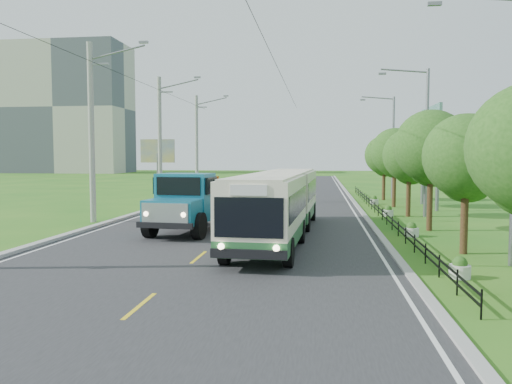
% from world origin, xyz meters
% --- Properties ---
extents(ground, '(240.00, 240.00, 0.00)m').
position_xyz_m(ground, '(0.00, 0.00, 0.00)').
color(ground, '#236618').
rests_on(ground, ground).
extents(road, '(14.00, 120.00, 0.02)m').
position_xyz_m(road, '(0.00, 20.00, 0.01)').
color(road, '#28282B').
rests_on(road, ground).
extents(curb_left, '(0.40, 120.00, 0.15)m').
position_xyz_m(curb_left, '(-7.20, 20.00, 0.07)').
color(curb_left, '#9E9E99').
rests_on(curb_left, ground).
extents(curb_right, '(0.30, 120.00, 0.10)m').
position_xyz_m(curb_right, '(7.15, 20.00, 0.05)').
color(curb_right, '#9E9E99').
rests_on(curb_right, ground).
extents(edge_line_left, '(0.12, 120.00, 0.00)m').
position_xyz_m(edge_line_left, '(-6.65, 20.00, 0.02)').
color(edge_line_left, silver).
rests_on(edge_line_left, road).
extents(edge_line_right, '(0.12, 120.00, 0.00)m').
position_xyz_m(edge_line_right, '(6.65, 20.00, 0.02)').
color(edge_line_right, silver).
rests_on(edge_line_right, road).
extents(centre_dash, '(0.12, 2.20, 0.00)m').
position_xyz_m(centre_dash, '(0.00, 0.00, 0.02)').
color(centre_dash, yellow).
rests_on(centre_dash, road).
extents(railing_right, '(0.04, 40.00, 0.60)m').
position_xyz_m(railing_right, '(8.00, 14.00, 0.30)').
color(railing_right, black).
rests_on(railing_right, ground).
extents(pole_near, '(3.51, 0.32, 10.00)m').
position_xyz_m(pole_near, '(-8.26, 9.00, 5.09)').
color(pole_near, gray).
rests_on(pole_near, ground).
extents(pole_mid, '(3.51, 0.32, 10.00)m').
position_xyz_m(pole_mid, '(-8.26, 21.00, 5.09)').
color(pole_mid, gray).
rests_on(pole_mid, ground).
extents(pole_far, '(3.51, 0.32, 10.00)m').
position_xyz_m(pole_far, '(-8.26, 33.00, 5.09)').
color(pole_far, gray).
rests_on(pole_far, ground).
extents(tree_second, '(3.18, 3.26, 5.30)m').
position_xyz_m(tree_second, '(9.86, 2.14, 3.52)').
color(tree_second, '#382314').
rests_on(tree_second, ground).
extents(tree_third, '(3.60, 3.62, 6.00)m').
position_xyz_m(tree_third, '(9.86, 8.14, 3.99)').
color(tree_third, '#382314').
rests_on(tree_third, ground).
extents(tree_fourth, '(3.24, 3.31, 5.40)m').
position_xyz_m(tree_fourth, '(9.86, 14.14, 3.59)').
color(tree_fourth, '#382314').
rests_on(tree_fourth, ground).
extents(tree_fifth, '(3.48, 3.52, 5.80)m').
position_xyz_m(tree_fifth, '(9.86, 20.14, 3.85)').
color(tree_fifth, '#382314').
rests_on(tree_fifth, ground).
extents(tree_back, '(3.30, 3.36, 5.50)m').
position_xyz_m(tree_back, '(9.86, 26.14, 3.65)').
color(tree_back, '#382314').
rests_on(tree_back, ground).
extents(streetlight_near, '(3.02, 0.20, 9.07)m').
position_xyz_m(streetlight_near, '(10.64, 0.00, 4.90)').
color(streetlight_near, slate).
rests_on(streetlight_near, ground).
extents(streetlight_mid, '(3.02, 0.20, 9.07)m').
position_xyz_m(streetlight_mid, '(10.64, 14.00, 4.90)').
color(streetlight_mid, slate).
rests_on(streetlight_mid, ground).
extents(streetlight_far, '(3.02, 0.20, 9.07)m').
position_xyz_m(streetlight_far, '(10.64, 28.00, 4.90)').
color(streetlight_far, slate).
rests_on(streetlight_far, ground).
extents(planter_front, '(0.64, 0.64, 0.67)m').
position_xyz_m(planter_front, '(8.60, -2.00, 0.29)').
color(planter_front, silver).
rests_on(planter_front, ground).
extents(planter_near, '(0.64, 0.64, 0.67)m').
position_xyz_m(planter_near, '(8.60, 6.00, 0.29)').
color(planter_near, silver).
rests_on(planter_near, ground).
extents(planter_mid, '(0.64, 0.64, 0.67)m').
position_xyz_m(planter_mid, '(8.60, 14.00, 0.29)').
color(planter_mid, silver).
rests_on(planter_mid, ground).
extents(planter_far, '(0.64, 0.64, 0.67)m').
position_xyz_m(planter_far, '(8.60, 22.00, 0.29)').
color(planter_far, silver).
rests_on(planter_far, ground).
extents(billboard_left, '(3.00, 0.20, 5.20)m').
position_xyz_m(billboard_left, '(-9.50, 24.00, 3.87)').
color(billboard_left, slate).
rests_on(billboard_left, ground).
extents(billboard_right, '(0.24, 6.00, 7.30)m').
position_xyz_m(billboard_right, '(12.30, 20.00, 5.34)').
color(billboard_right, slate).
rests_on(billboard_right, ground).
extents(apartment_near, '(28.00, 14.00, 30.00)m').
position_xyz_m(apartment_near, '(-55.00, 95.00, 15.00)').
color(apartment_near, '#B7B2A3').
rests_on(apartment_near, ground).
extents(apartment_far, '(24.00, 14.00, 26.00)m').
position_xyz_m(apartment_far, '(-80.00, 120.00, 13.00)').
color(apartment_far, '#B7B2A3').
rests_on(apartment_far, ground).
extents(bus, '(3.16, 15.10, 2.89)m').
position_xyz_m(bus, '(2.57, 4.98, 1.74)').
color(bus, '#276332').
rests_on(bus, ground).
extents(dump_truck, '(3.26, 7.11, 2.89)m').
position_xyz_m(dump_truck, '(-1.87, 6.37, 1.64)').
color(dump_truck, '#166A88').
rests_on(dump_truck, ground).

